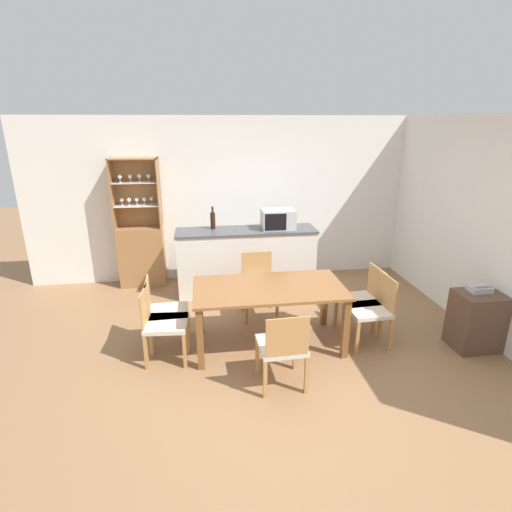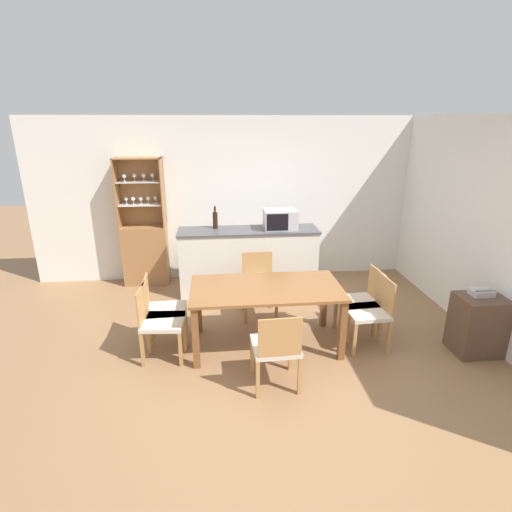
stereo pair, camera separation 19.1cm
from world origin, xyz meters
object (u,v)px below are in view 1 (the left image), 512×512
dining_chair_side_left_near (163,323)px  microwave (278,219)px  display_cabinet (141,247)px  dining_chair_side_right_far (362,299)px  dining_chair_head_far (259,284)px  dining_table (269,295)px  dining_chair_side_left_far (164,312)px  telephone (480,289)px  dining_chair_side_right_near (371,309)px  side_cabinet (476,321)px  dining_chair_head_near (282,347)px  wine_bottle (213,220)px

dining_chair_side_left_near → microwave: 2.40m
display_cabinet → dining_chair_side_right_far: 3.42m
dining_chair_side_right_far → dining_chair_head_far: same height
dining_table → dining_chair_side_left_far: size_ratio=2.04×
display_cabinet → dining_chair_head_far: 2.10m
dining_chair_head_far → telephone: bearing=153.0°
dining_chair_side_right_far → dining_chair_side_right_near: bearing=175.8°
dining_table → dining_chair_side_right_near: dining_chair_side_right_near is taller
display_cabinet → telephone: bearing=-31.1°
dining_chair_side_left_near → dining_chair_side_right_near: (2.34, -0.00, 0.00)m
telephone → microwave: bearing=135.4°
dining_chair_side_left_far → microwave: size_ratio=1.71×
side_cabinet → microwave: bearing=134.6°
display_cabinet → dining_chair_side_left_far: size_ratio=2.39×
dining_table → dining_chair_head_near: (0.00, -0.77, -0.20)m
dining_chair_side_left_near → wine_bottle: 2.02m
dining_table → side_cabinet: dining_table is taller
dining_table → dining_chair_side_right_near: (1.17, -0.13, -0.20)m
dining_chair_side_left_near → dining_chair_side_left_far: bearing=-175.6°
side_cabinet → dining_chair_side_right_near: bearing=167.5°
dining_chair_side_right_far → dining_chair_side_right_near: same height
dining_chair_side_right_far → side_cabinet: (1.14, -0.52, -0.10)m
dining_chair_side_right_far → telephone: (1.15, -0.47, 0.27)m
dining_chair_head_near → side_cabinet: (2.31, 0.39, -0.10)m
dining_table → dining_chair_side_left_far: 1.19m
dining_chair_side_right_far → dining_chair_head_far: bearing=57.2°
dining_chair_side_right_far → side_cabinet: dining_chair_side_right_far is taller
dining_chair_side_right_far → dining_chair_side_left_far: same height
microwave → side_cabinet: size_ratio=0.72×
display_cabinet → side_cabinet: bearing=-31.6°
microwave → side_cabinet: (1.91, -1.94, -0.77)m
display_cabinet → dining_chair_side_right_far: size_ratio=2.39×
display_cabinet → telephone: display_cabinet is taller
dining_chair_side_right_far → display_cabinet: bearing=51.5°
dining_chair_head_near → wine_bottle: size_ratio=2.50×
dining_chair_side_left_near → wine_bottle: (0.62, 1.80, 0.67)m
side_cabinet → dining_chair_side_left_far: bearing=171.6°
side_cabinet → telephone: telephone is taller
dining_chair_side_right_far → dining_chair_head_far: size_ratio=1.00×
dining_chair_side_right_far → dining_chair_side_left_far: 2.34m
dining_table → dining_chair_side_right_far: bearing=6.6°
dining_table → wine_bottle: (-0.55, 1.67, 0.47)m
dining_chair_head_near → display_cabinet: bearing=117.9°
dining_chair_side_left_near → dining_chair_head_far: bearing=132.1°
dining_chair_side_right_far → dining_chair_side_left_far: (-2.34, -0.00, 0.00)m
dining_chair_head_near → wine_bottle: wine_bottle is taller
dining_chair_head_near → dining_chair_side_right_near: (1.17, 0.64, 0.00)m
dining_table → dining_chair_side_right_far: size_ratio=2.04×
dining_chair_side_left_near → dining_chair_head_near: 1.34m
dining_table → microwave: microwave is taller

